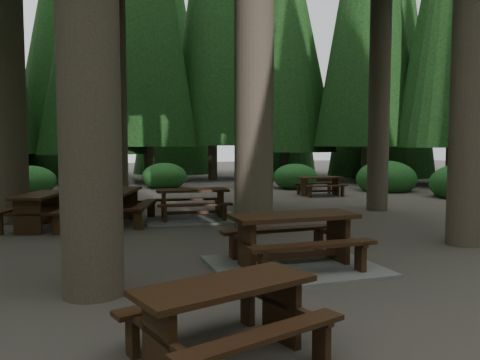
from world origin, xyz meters
name	(u,v)px	position (x,y,z in m)	size (l,w,h in m)	color
ground	(222,236)	(0.00, 0.00, 0.00)	(80.00, 80.00, 0.00)	#49413B
picnic_table_a	(294,249)	(0.18, -2.79, 0.29)	(2.58, 2.17, 0.84)	gray
picnic_table_b	(118,201)	(-1.82, 2.30, 0.55)	(2.13, 2.33, 0.82)	#331B0F
picnic_table_c	(193,209)	(0.02, 2.30, 0.27)	(2.59, 2.26, 0.78)	gray
picnic_table_d	(320,183)	(6.03, 6.00, 0.46)	(1.74, 1.46, 0.70)	#331B0F
picnic_table_e	(226,308)	(-1.86, -5.31, 0.46)	(1.88, 1.66, 0.70)	#331B0F
picnic_table_f	(41,205)	(-3.52, 2.31, 0.53)	(2.04, 2.26, 0.80)	#331B0F
shrub_ring	(240,210)	(0.70, 0.75, 0.40)	(23.86, 24.64, 1.49)	#1F551D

